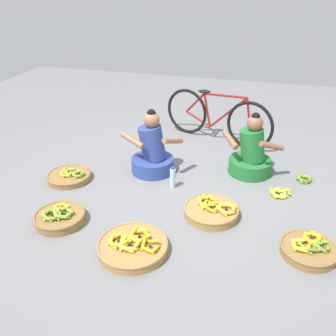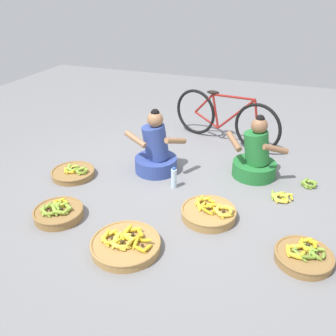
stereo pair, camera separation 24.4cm
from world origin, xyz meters
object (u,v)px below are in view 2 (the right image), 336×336
Objects in this scene: vendor_woman_front at (156,152)px; banana_basket_mid_right at (304,256)px; loose_bananas_back_right at (281,197)px; loose_bananas_front_center at (309,184)px; water_bottle at (174,178)px; banana_basket_mid_left at (59,212)px; banana_basket_near_vendor at (126,244)px; banana_basket_back_left at (73,173)px; vendor_woman_behind at (255,157)px; bicycle_leaning at (225,118)px; banana_basket_back_center at (209,212)px.

banana_basket_mid_right is at bearing -30.98° from vendor_woman_front.
loose_bananas_front_center is at bearing 55.11° from loose_bananas_back_right.
banana_basket_mid_left is at bearing -133.15° from water_bottle.
loose_bananas_front_center is (1.51, 1.71, -0.02)m from banana_basket_near_vendor.
banana_basket_back_left is 2.06× the size of loose_bananas_back_right.
vendor_woman_front is 0.48m from water_bottle.
water_bottle reaches higher than banana_basket_mid_left.
banana_basket_mid_right reaches higher than loose_bananas_front_center.
banana_basket_back_left is (-2.05, -0.77, -0.20)m from vendor_woman_behind.
vendor_woman_front is 1.55m from loose_bananas_back_right.
vendor_woman_front reaches higher than banana_basket_near_vendor.
loose_bananas_front_center is at bearing 89.02° from banana_basket_mid_right.
banana_basket_mid_right is 1.33m from loose_bananas_front_center.
vendor_woman_behind is at bearing 20.55° from banana_basket_back_left.
banana_basket_back_left is at bearing -164.74° from loose_bananas_front_center.
banana_basket_mid_left is at bearing -151.76° from loose_bananas_back_right.
banana_basket_mid_left is 2.34m from banana_basket_mid_right.
bicycle_leaning reaches higher than banana_basket_back_center.
banana_basket_back_center is 0.89m from loose_bananas_back_right.
loose_bananas_back_right is at bearing 105.34° from banana_basket_mid_right.
banana_basket_near_vendor is at bearing -116.42° from vendor_woman_behind.
banana_basket_back_center is (0.87, -0.74, -0.20)m from vendor_woman_front.
banana_basket_back_center is at bearing 159.89° from banana_basket_mid_right.
banana_basket_back_center is 1.37m from loose_bananas_front_center.
banana_basket_back_center reaches higher than banana_basket_near_vendor.
banana_basket_back_center is 2.64× the size of loose_bananas_front_center.
banana_basket_back_center is (-0.92, 0.34, 0.00)m from banana_basket_mid_right.
banana_basket_near_vendor is (-0.30, -2.63, -0.30)m from bicycle_leaning.
loose_bananas_front_center is (2.70, 0.74, -0.02)m from banana_basket_back_left.
loose_bananas_back_right is (-0.26, 0.93, -0.03)m from banana_basket_mid_right.
banana_basket_mid_left is at bearing -137.86° from vendor_woman_behind.
water_bottle reaches higher than banana_basket_near_vendor.
banana_basket_back_left is 2.44m from loose_bananas_back_right.
banana_basket_mid_left is at bearing -113.76° from vendor_woman_front.
vendor_woman_behind is at bearing 14.22° from vendor_woman_front.
loose_bananas_back_right is (0.37, -0.43, -0.22)m from vendor_woman_behind.
banana_basket_mid_left is 2.80m from loose_bananas_front_center.
loose_bananas_front_center is at bearing 21.04° from water_bottle.
banana_basket_near_vendor is at bearing -165.56° from banana_basket_mid_right.
banana_basket_near_vendor is 1.81m from loose_bananas_back_right.
bicycle_leaning is 2.92× the size of banana_basket_back_center.
vendor_woman_front reaches higher than water_bottle.
banana_basket_mid_left is 1.98× the size of loose_bananas_back_right.
banana_basket_mid_left is at bearing -175.46° from banana_basket_mid_right.
vendor_woman_behind is at bearing 42.14° from banana_basket_mid_left.
vendor_woman_front is at bearing -116.72° from bicycle_leaning.
banana_basket_mid_left is 0.79× the size of banana_basket_near_vendor.
loose_bananas_front_center is at bearing 46.70° from banana_basket_back_center.
banana_basket_back_center is at bearing -133.30° from loose_bananas_front_center.
banana_basket_mid_left is at bearing -147.26° from loose_bananas_front_center.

